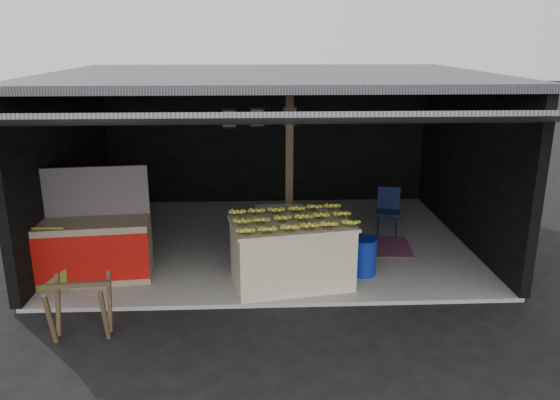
{
  "coord_description": "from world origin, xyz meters",
  "views": [
    {
      "loc": [
        -0.25,
        -6.76,
        3.57
      ],
      "look_at": [
        0.13,
        1.5,
        1.1
      ],
      "focal_mm": 35.0,
      "sensor_mm": 36.0,
      "label": 1
    }
  ],
  "objects_px": {
    "neighbor_stall": "(96,247)",
    "white_crate": "(281,235)",
    "banana_table": "(292,253)",
    "plastic_chair": "(388,207)",
    "water_barrel": "(364,257)",
    "sawhorse": "(80,303)"
  },
  "relations": [
    {
      "from": "neighbor_stall",
      "to": "sawhorse",
      "type": "xyz_separation_m",
      "value": [
        0.26,
        -1.66,
        -0.08
      ]
    },
    {
      "from": "white_crate",
      "to": "plastic_chair",
      "type": "bearing_deg",
      "value": 29.14
    },
    {
      "from": "neighbor_stall",
      "to": "white_crate",
      "type": "bearing_deg",
      "value": 5.12
    },
    {
      "from": "water_barrel",
      "to": "plastic_chair",
      "type": "height_order",
      "value": "plastic_chair"
    },
    {
      "from": "sawhorse",
      "to": "water_barrel",
      "type": "distance_m",
      "value": 4.12
    },
    {
      "from": "sawhorse",
      "to": "neighbor_stall",
      "type": "bearing_deg",
      "value": 93.64
    },
    {
      "from": "water_barrel",
      "to": "plastic_chair",
      "type": "relative_size",
      "value": 0.64
    },
    {
      "from": "banana_table",
      "to": "plastic_chair",
      "type": "distance_m",
      "value": 2.84
    },
    {
      "from": "neighbor_stall",
      "to": "plastic_chair",
      "type": "height_order",
      "value": "neighbor_stall"
    },
    {
      "from": "neighbor_stall",
      "to": "water_barrel",
      "type": "distance_m",
      "value": 4.06
    },
    {
      "from": "white_crate",
      "to": "sawhorse",
      "type": "bearing_deg",
      "value": -140.65
    },
    {
      "from": "sawhorse",
      "to": "plastic_chair",
      "type": "distance_m",
      "value": 5.72
    },
    {
      "from": "neighbor_stall",
      "to": "plastic_chair",
      "type": "xyz_separation_m",
      "value": [
        4.85,
        1.76,
        0.01
      ]
    },
    {
      "from": "sawhorse",
      "to": "plastic_chair",
      "type": "height_order",
      "value": "plastic_chair"
    },
    {
      "from": "banana_table",
      "to": "sawhorse",
      "type": "xyz_separation_m",
      "value": [
        -2.66,
        -1.34,
        -0.07
      ]
    },
    {
      "from": "banana_table",
      "to": "water_barrel",
      "type": "bearing_deg",
      "value": 3.18
    },
    {
      "from": "plastic_chair",
      "to": "white_crate",
      "type": "bearing_deg",
      "value": -135.36
    },
    {
      "from": "white_crate",
      "to": "neighbor_stall",
      "type": "bearing_deg",
      "value": -170.65
    },
    {
      "from": "neighbor_stall",
      "to": "plastic_chair",
      "type": "relative_size",
      "value": 1.93
    },
    {
      "from": "white_crate",
      "to": "water_barrel",
      "type": "bearing_deg",
      "value": -27.28
    },
    {
      "from": "banana_table",
      "to": "neighbor_stall",
      "type": "relative_size",
      "value": 1.13
    },
    {
      "from": "water_barrel",
      "to": "plastic_chair",
      "type": "distance_m",
      "value": 2.0
    }
  ]
}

